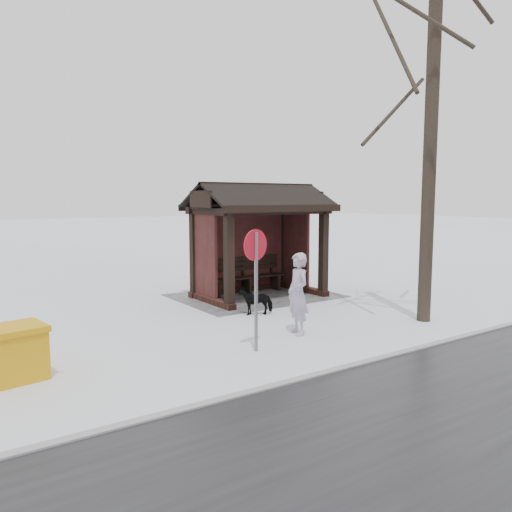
# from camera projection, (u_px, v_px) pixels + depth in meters

# --- Properties ---
(ground) EXTENTS (120.00, 120.00, 0.00)m
(ground) POSITION_uv_depth(u_px,v_px,m) (259.00, 297.00, 13.60)
(ground) COLOR white
(ground) RESTS_ON ground
(kerb) EXTENTS (120.00, 0.15, 0.06)m
(kerb) POSITION_uv_depth(u_px,v_px,m) (431.00, 346.00, 9.08)
(kerb) COLOR gray
(kerb) RESTS_ON ground
(trampled_patch) EXTENTS (4.20, 3.20, 0.02)m
(trampled_patch) POSITION_uv_depth(u_px,v_px,m) (255.00, 296.00, 13.77)
(trampled_patch) COLOR gray
(trampled_patch) RESTS_ON ground
(bus_shelter) EXTENTS (3.60, 2.40, 3.09)m
(bus_shelter) POSITION_uv_depth(u_px,v_px,m) (256.00, 218.00, 13.48)
(bus_shelter) COLOR #341813
(bus_shelter) RESTS_ON ground
(tree_near) EXTENTS (3.42, 3.42, 9.03)m
(tree_near) POSITION_uv_depth(u_px,v_px,m) (435.00, 29.00, 10.29)
(tree_near) COLOR black
(tree_near) RESTS_ON ground
(pedestrian) EXTENTS (0.50, 0.66, 1.62)m
(pedestrian) POSITION_uv_depth(u_px,v_px,m) (298.00, 294.00, 9.80)
(pedestrian) COLOR #AA9EB9
(pedestrian) RESTS_ON ground
(dog) EXTENTS (0.82, 0.58, 0.63)m
(dog) POSITION_uv_depth(u_px,v_px,m) (256.00, 301.00, 11.57)
(dog) COLOR black
(dog) RESTS_ON ground
(grit_bin) EXTENTS (1.17, 0.89, 0.82)m
(grit_bin) POSITION_uv_depth(u_px,v_px,m) (6.00, 354.00, 7.27)
(grit_bin) COLOR #C78D0B
(grit_bin) RESTS_ON ground
(road_sign) EXTENTS (0.54, 0.15, 2.15)m
(road_sign) POSITION_uv_depth(u_px,v_px,m) (256.00, 263.00, 8.63)
(road_sign) COLOR slate
(road_sign) RESTS_ON ground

